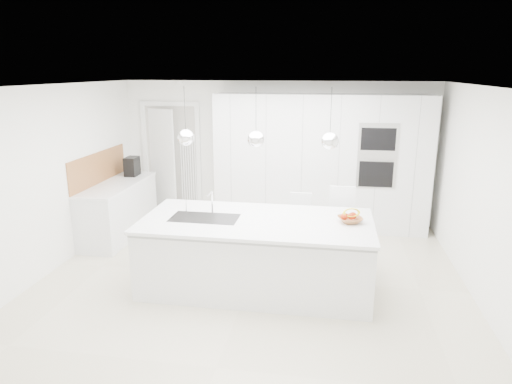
% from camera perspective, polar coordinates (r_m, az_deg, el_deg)
% --- Properties ---
extents(floor, '(5.50, 5.50, 0.00)m').
position_cam_1_polar(floor, '(6.21, -0.46, -10.57)').
color(floor, beige).
rests_on(floor, ground).
extents(wall_back, '(5.50, 0.00, 5.50)m').
position_cam_1_polar(wall_back, '(8.20, 2.54, 4.96)').
color(wall_back, white).
rests_on(wall_back, ground).
extents(wall_left, '(0.00, 5.00, 5.00)m').
position_cam_1_polar(wall_left, '(6.81, -23.95, 1.56)').
color(wall_left, white).
rests_on(wall_left, ground).
extents(ceiling, '(5.50, 5.50, 0.00)m').
position_cam_1_polar(ceiling, '(5.60, -0.52, 13.15)').
color(ceiling, white).
rests_on(ceiling, wall_back).
extents(tall_cabinets, '(3.60, 0.60, 2.30)m').
position_cam_1_polar(tall_cabinets, '(7.87, 8.07, 3.65)').
color(tall_cabinets, white).
rests_on(tall_cabinets, floor).
extents(oven_stack, '(0.62, 0.04, 1.05)m').
position_cam_1_polar(oven_stack, '(7.56, 14.90, 4.37)').
color(oven_stack, '#A5A5A8').
rests_on(oven_stack, tall_cabinets).
extents(doorway_frame, '(1.11, 0.08, 2.13)m').
position_cam_1_polar(doorway_frame, '(8.66, -10.44, 3.76)').
color(doorway_frame, white).
rests_on(doorway_frame, floor).
extents(hallway_door, '(0.76, 0.38, 2.00)m').
position_cam_1_polar(hallway_door, '(8.71, -12.09, 3.60)').
color(hallway_door, white).
rests_on(hallway_door, floor).
extents(radiator, '(0.32, 0.04, 1.40)m').
position_cam_1_polar(radiator, '(8.59, -8.39, 2.55)').
color(radiator, white).
rests_on(radiator, floor).
extents(left_base_cabinets, '(0.60, 1.80, 0.86)m').
position_cam_1_polar(left_base_cabinets, '(7.87, -16.77, -2.27)').
color(left_base_cabinets, white).
rests_on(left_base_cabinets, floor).
extents(left_worktop, '(0.62, 1.82, 0.04)m').
position_cam_1_polar(left_worktop, '(7.75, -17.02, 0.91)').
color(left_worktop, white).
rests_on(left_worktop, left_base_cabinets).
extents(oak_backsplash, '(0.02, 1.80, 0.50)m').
position_cam_1_polar(oak_backsplash, '(7.82, -19.07, 2.90)').
color(oak_backsplash, '#A86F41').
rests_on(oak_backsplash, wall_left).
extents(island_base, '(2.80, 1.20, 0.86)m').
position_cam_1_polar(island_base, '(5.75, -0.00, -8.05)').
color(island_base, white).
rests_on(island_base, floor).
extents(island_worktop, '(2.84, 1.40, 0.04)m').
position_cam_1_polar(island_worktop, '(5.63, 0.08, -3.64)').
color(island_worktop, white).
rests_on(island_worktop, island_base).
extents(island_sink, '(0.84, 0.44, 0.18)m').
position_cam_1_polar(island_sink, '(5.74, -6.43, -4.00)').
color(island_sink, '#3F3F42').
rests_on(island_sink, island_worktop).
extents(island_tap, '(0.02, 0.02, 0.30)m').
position_cam_1_polar(island_tap, '(5.84, -5.49, -1.27)').
color(island_tap, white).
rests_on(island_tap, island_worktop).
extents(pendant_left, '(0.20, 0.20, 0.20)m').
position_cam_1_polar(pendant_left, '(5.55, -8.76, 6.74)').
color(pendant_left, white).
rests_on(pendant_left, ceiling).
extents(pendant_mid, '(0.20, 0.20, 0.20)m').
position_cam_1_polar(pendant_mid, '(5.34, -0.00, 6.60)').
color(pendant_mid, white).
rests_on(pendant_mid, ceiling).
extents(pendant_right, '(0.20, 0.20, 0.20)m').
position_cam_1_polar(pendant_right, '(5.27, 9.20, 6.29)').
color(pendant_right, white).
rests_on(pendant_right, ceiling).
extents(fruit_bowl, '(0.37, 0.37, 0.07)m').
position_cam_1_polar(fruit_bowl, '(5.62, 11.68, -3.41)').
color(fruit_bowl, '#A86F41').
rests_on(fruit_bowl, island_worktop).
extents(espresso_machine, '(0.20, 0.31, 0.32)m').
position_cam_1_polar(espresso_machine, '(8.21, -15.24, 3.12)').
color(espresso_machine, black).
rests_on(espresso_machine, left_worktop).
extents(bar_stool_left, '(0.34, 0.46, 0.99)m').
position_cam_1_polar(bar_stool_left, '(6.53, 5.45, -4.63)').
color(bar_stool_left, white).
rests_on(bar_stool_left, floor).
extents(bar_stool_right, '(0.37, 0.52, 1.12)m').
position_cam_1_polar(bar_stool_right, '(6.40, 10.58, -4.58)').
color(bar_stool_right, white).
rests_on(bar_stool_right, floor).
extents(apple_a, '(0.09, 0.09, 0.09)m').
position_cam_1_polar(apple_a, '(5.60, 10.99, -3.02)').
color(apple_a, red).
rests_on(apple_a, fruit_bowl).
extents(apple_b, '(0.09, 0.09, 0.09)m').
position_cam_1_polar(apple_b, '(5.66, 12.03, -2.90)').
color(apple_b, red).
rests_on(apple_b, fruit_bowl).
extents(apple_c, '(0.08, 0.08, 0.08)m').
position_cam_1_polar(apple_c, '(5.64, 11.82, -2.98)').
color(apple_c, red).
rests_on(apple_c, fruit_bowl).
extents(banana_bunch, '(0.25, 0.18, 0.22)m').
position_cam_1_polar(banana_bunch, '(5.61, 11.85, -2.55)').
color(banana_bunch, yellow).
rests_on(banana_bunch, fruit_bowl).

